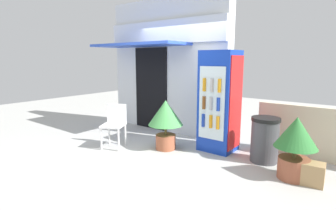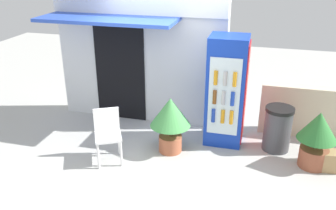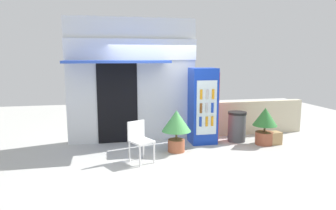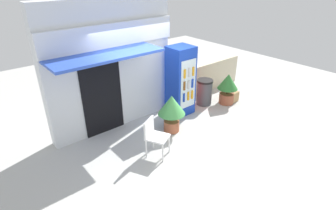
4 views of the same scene
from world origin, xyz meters
The scene contains 9 objects.
ground centered at (0.00, 0.00, 0.00)m, with size 16.00×16.00×0.00m, color #B2B2AD.
storefront_building centered at (-0.68, 1.39, 1.63)m, with size 3.31×1.21×3.18m.
drink_cooler centered at (1.09, 0.81, 0.96)m, with size 0.66×0.65×1.92m.
plastic_chair centered at (-0.68, -0.29, 0.51)m, with size 0.57×0.59×0.86m.
potted_plant_near_shop centered at (0.24, 0.21, 0.64)m, with size 0.68×0.68×0.98m.
potted_plant_curbside centered at (2.57, 0.34, 0.56)m, with size 0.61×0.61×0.94m.
trash_bin centered at (2.00, 0.75, 0.39)m, with size 0.48×0.48×0.78m.
stone_boundary_wall centered at (2.98, 1.44, 0.47)m, with size 2.60×0.24×0.95m, color beige.
cardboard_box centered at (2.80, 0.30, 0.16)m, with size 0.35×0.26×0.32m, color tan.
Camera 2 is at (1.60, -5.03, 3.21)m, focal length 38.52 mm.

